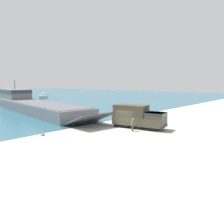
# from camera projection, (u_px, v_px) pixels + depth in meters

# --- Properties ---
(ground_plane) EXTENTS (240.00, 240.00, 0.00)m
(ground_plane) POSITION_uv_depth(u_px,v_px,m) (119.00, 130.00, 29.73)
(ground_plane) COLOR #A8A59E
(landing_craft) EXTENTS (12.48, 43.58, 7.01)m
(landing_craft) POSITION_uv_depth(u_px,v_px,m) (30.00, 103.00, 50.28)
(landing_craft) COLOR slate
(landing_craft) RESTS_ON ground_plane
(military_truck) EXTENTS (3.98, 7.75, 3.21)m
(military_truck) POSITION_uv_depth(u_px,v_px,m) (138.00, 116.00, 30.66)
(military_truck) COLOR #4C4738
(military_truck) RESTS_ON ground_plane
(soldier_on_ramp) EXTENTS (0.33, 0.48, 1.75)m
(soldier_on_ramp) POSITION_uv_depth(u_px,v_px,m) (133.00, 124.00, 28.56)
(soldier_on_ramp) COLOR #475638
(soldier_on_ramp) RESTS_ON ground_plane
(moored_boat_a) EXTENTS (6.12, 6.56, 2.27)m
(moored_boat_a) POSITION_uv_depth(u_px,v_px,m) (43.00, 96.00, 90.50)
(moored_boat_a) COLOR #B7BABF
(moored_boat_a) RESTS_ON ground_plane
(mooring_bollard) EXTENTS (0.28, 0.28, 0.86)m
(mooring_bollard) POSITION_uv_depth(u_px,v_px,m) (130.00, 117.00, 38.14)
(mooring_bollard) COLOR #333338
(mooring_bollard) RESTS_ON ground_plane
(shoreline_rock_a) EXTENTS (0.54, 0.54, 0.54)m
(shoreline_rock_a) POSITION_uv_depth(u_px,v_px,m) (43.00, 136.00, 26.33)
(shoreline_rock_a) COLOR gray
(shoreline_rock_a) RESTS_ON ground_plane
(shoreline_rock_b) EXTENTS (0.74, 0.74, 0.74)m
(shoreline_rock_b) POSITION_uv_depth(u_px,v_px,m) (138.00, 114.00, 44.20)
(shoreline_rock_b) COLOR #66605B
(shoreline_rock_b) RESTS_ON ground_plane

